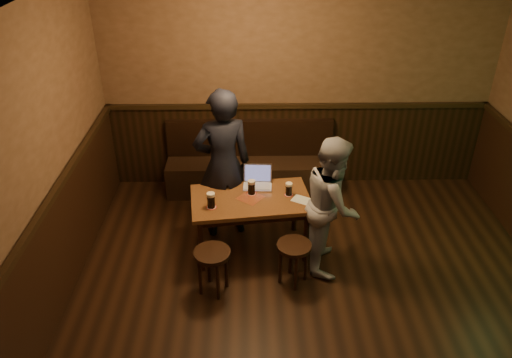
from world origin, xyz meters
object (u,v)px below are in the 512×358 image
Objects in this scene: stool_left at (213,260)px; person_suit at (223,165)px; pint_left at (211,200)px; laptop at (258,180)px; pint_mid at (251,187)px; person_grey at (332,204)px; pub_table at (251,205)px; bench at (250,169)px; stool_right at (294,252)px; pint_right at (289,189)px.

person_suit is (0.08, 1.03, 0.50)m from stool_left.
laptop reaches higher than pint_left.
laptop reaches higher than pint_mid.
person_suit is 1.20× the size of person_grey.
person_grey is at bearing -2.87° from pint_left.
pub_table is 0.81m from stool_left.
bench reaches higher than pub_table.
bench is at bearing 90.52° from pint_mid.
pint_left is 0.50m from pint_mid.
pint_left reaches higher than stool_left.
laptop reaches higher than stool_right.
pub_table is 0.90× the size of person_grey.
bench is 13.11× the size of pint_mid.
laptop is 0.18× the size of person_suit.
pub_table is (0.00, -1.30, 0.28)m from bench.
person_suit is at bearing 129.03° from stool_right.
stool_right is 1.01m from pint_left.
stool_left is 3.28× the size of pint_right.
stool_left is at bearing -113.00° from laptop.
stool_left is at bearing -137.43° from pint_right.
pint_left is (-0.85, 0.38, 0.39)m from stool_right.
person_grey reaches higher than stool_left.
stool_left is (-0.38, -0.68, -0.20)m from pub_table.
laptop is at bearing 42.32° from pint_left.
pint_right is at bearing -4.18° from pint_mid.
person_suit is at bearing 70.54° from person_grey.
laptop is at bearing 152.99° from person_suit.
stool_right is at bearing -88.34° from pint_right.
stool_right is 2.86× the size of pint_mid.
laptop is at bearing 66.53° from pub_table.
pint_right is at bearing 142.28° from person_suit.
pub_table is at bearing 115.90° from person_suit.
pint_mid is 1.11× the size of pint_right.
laptop is (0.08, -1.03, 0.43)m from bench.
bench is at bearing 74.40° from pint_left.
pub_table is 8.07× the size of pint_mid.
stool_left is 1.03× the size of stool_right.
laptop is 0.92m from person_grey.
bench is 1.12m from laptop.
pint_mid is 0.51× the size of laptop.
bench reaches higher than stool_right.
laptop reaches higher than pint_right.
pub_table is 0.32m from laptop.
stool_left is (-0.38, -1.98, 0.08)m from bench.
stool_right is 0.32× the size of person_grey.
stool_right is (0.43, -1.86, 0.07)m from bench.
person_grey is (1.15, -0.59, -0.15)m from person_suit.
laptop reaches higher than pub_table.
pub_table is 2.73× the size of stool_left.
pint_mid is at bearing 124.41° from person_suit.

